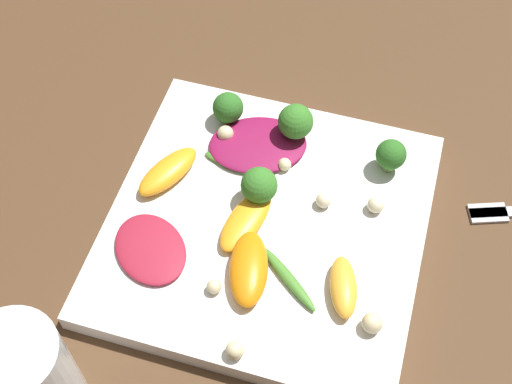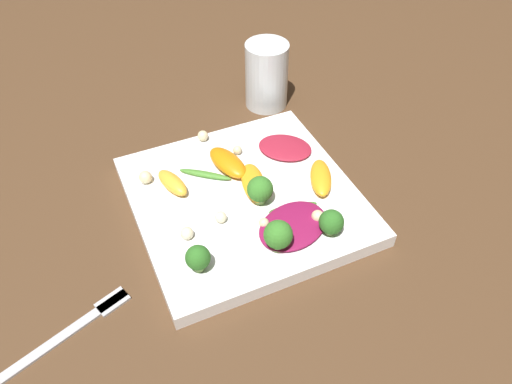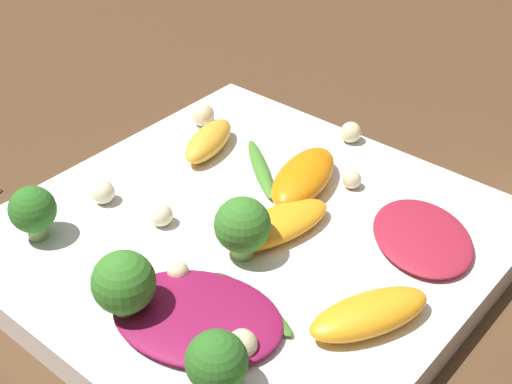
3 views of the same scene
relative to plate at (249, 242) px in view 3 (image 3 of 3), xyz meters
The scene contains 21 objects.
ground_plane 0.01m from the plate, ahead, with size 2.40×2.40×0.00m, color #4C331E.
plate is the anchor object (origin of this frame).
radicchio_leaf_0 0.09m from the plate, 111.71° to the left, with size 0.11×0.10×0.01m.
radicchio_leaf_1 0.11m from the plate, 146.53° to the right, with size 0.10×0.09×0.01m.
orange_segment_0 0.03m from the plate, 153.55° to the right, with size 0.05×0.08×0.01m.
orange_segment_1 0.06m from the plate, 85.30° to the right, with size 0.05×0.08×0.02m.
orange_segment_2 0.10m from the plate, 31.75° to the right, with size 0.04×0.06×0.02m.
orange_segment_3 0.11m from the plate, 168.38° to the left, with size 0.06×0.08×0.02m.
broccoli_floret_0 0.04m from the plate, 122.69° to the left, with size 0.03×0.03×0.04m.
broccoli_floret_1 0.13m from the plate, 43.51° to the left, with size 0.03×0.03×0.04m.
broccoli_floret_2 0.13m from the plate, 123.74° to the left, with size 0.03×0.03×0.03m.
broccoli_floret_3 0.11m from the plate, 90.89° to the left, with size 0.03×0.03×0.04m.
arugula_sprig_0 0.07m from the plate, 56.88° to the right, with size 0.06×0.05×0.01m.
arugula_sprig_1 0.07m from the plate, 132.09° to the left, with size 0.07×0.02×0.01m.
macadamia_nut_0 0.13m from the plate, 85.43° to the right, with size 0.02×0.02×0.02m.
macadamia_nut_1 0.06m from the plate, 35.04° to the left, with size 0.01×0.01×0.01m.
macadamia_nut_2 0.14m from the plate, 34.25° to the right, with size 0.02×0.02×0.02m.
macadamia_nut_3 0.10m from the plate, 23.43° to the left, with size 0.02×0.02×0.02m.
macadamia_nut_4 0.06m from the plate, 91.18° to the left, with size 0.01×0.01×0.01m.
macadamia_nut_5 0.08m from the plate, 106.64° to the right, with size 0.01×0.01×0.01m.
macadamia_nut_6 0.10m from the plate, 128.89° to the left, with size 0.02×0.02×0.02m.
Camera 3 is at (-0.23, 0.26, 0.30)m, focal length 50.00 mm.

